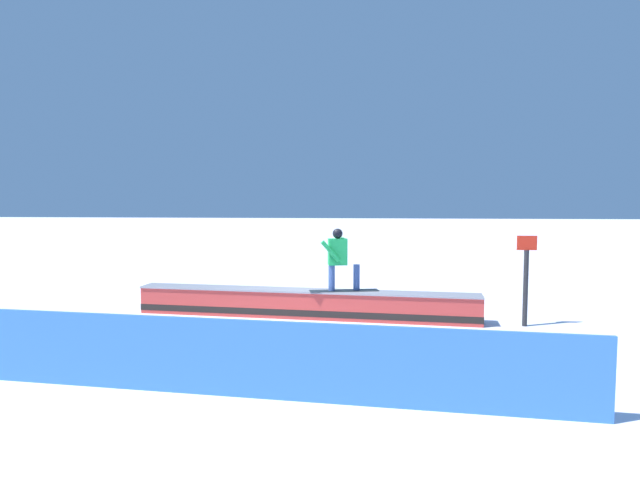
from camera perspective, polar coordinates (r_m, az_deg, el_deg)
The scene contains 5 objects.
ground_plane at distance 12.06m, azimuth -1.66°, elevation -8.28°, with size 120.00×120.00×0.00m, color white.
grind_box at distance 12.00m, azimuth -1.67°, elevation -6.95°, with size 7.69×1.27×0.63m.
snowboarder at distance 11.66m, azimuth 2.07°, elevation -1.90°, with size 1.54×0.61×1.38m.
safety_fence at distance 7.29m, azimuth -6.38°, elevation -12.58°, with size 8.69×0.06×1.05m, color #3975DC.
trail_marker at distance 11.88m, azimuth 21.15°, elevation -3.79°, with size 0.40×0.10×1.89m.
Camera 1 is at (-1.42, 11.67, 2.66)m, focal length 29.94 mm.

